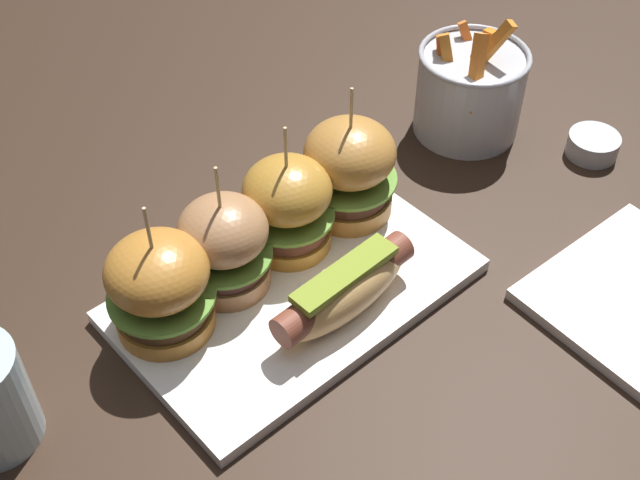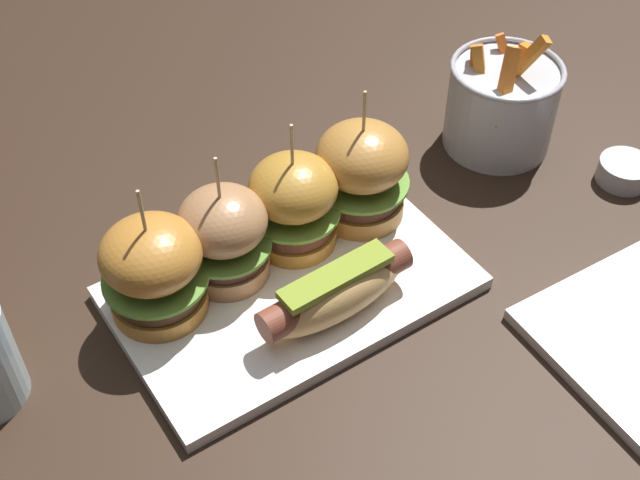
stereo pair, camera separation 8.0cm
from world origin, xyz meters
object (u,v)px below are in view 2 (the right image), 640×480
at_px(slider_center_right, 294,202).
at_px(fries_bucket, 501,104).
at_px(slider_center_left, 224,235).
at_px(slider_far_left, 154,269).
at_px(sauce_ramekin, 625,171).
at_px(hot_dog, 336,292).
at_px(slider_far_right, 362,172).
at_px(platter_main, 291,288).

bearing_deg(slider_center_right, fries_bucket, 3.58).
bearing_deg(fries_bucket, slider_center_left, -176.96).
bearing_deg(slider_center_left, slider_far_left, -176.74).
distance_m(slider_center_left, fries_bucket, 0.37).
relative_size(slider_center_right, sauce_ramekin, 2.46).
relative_size(slider_far_left, slider_center_left, 1.02).
bearing_deg(hot_dog, slider_far_right, 45.20).
bearing_deg(hot_dog, platter_main, 105.19).
distance_m(slider_far_left, slider_center_right, 0.15).
bearing_deg(slider_far_right, slider_far_left, -179.35).
height_order(hot_dog, slider_far_left, slider_far_left).
relative_size(hot_dog, sauce_ramekin, 2.70).
xyz_separation_m(slider_center_left, sauce_ramekin, (0.44, -0.11, -0.05)).
distance_m(slider_far_left, slider_far_right, 0.23).
distance_m(hot_dog, slider_far_left, 0.17).
distance_m(hot_dog, fries_bucket, 0.33).
relative_size(hot_dog, fries_bucket, 1.05).
bearing_deg(fries_bucket, slider_far_left, -176.92).
bearing_deg(slider_far_right, platter_main, -158.18).
distance_m(slider_center_right, slider_far_right, 0.08).
bearing_deg(fries_bucket, hot_dog, -158.64).
height_order(slider_far_left, slider_far_right, slider_far_right).
bearing_deg(hot_dog, slider_center_left, 119.73).
relative_size(slider_center_right, fries_bucket, 0.96).
distance_m(slider_far_left, sauce_ramekin, 0.53).
bearing_deg(slider_far_left, fries_bucket, 3.08).
relative_size(platter_main, slider_far_left, 2.30).
xyz_separation_m(platter_main, fries_bucket, (0.32, 0.07, 0.05)).
xyz_separation_m(slider_far_left, slider_center_left, (0.07, 0.00, -0.00)).
distance_m(platter_main, slider_center_left, 0.09).
relative_size(platter_main, fries_bucket, 2.22).
bearing_deg(platter_main, slider_far_left, 159.92).
height_order(slider_far_left, fries_bucket, slider_far_left).
height_order(platter_main, fries_bucket, fries_bucket).
bearing_deg(slider_center_right, sauce_ramekin, -17.16).
relative_size(slider_center_left, sauce_ramekin, 2.43).
distance_m(hot_dog, slider_center_left, 0.12).
height_order(platter_main, slider_center_right, slider_center_right).
bearing_deg(slider_far_left, slider_center_right, 2.11).
xyz_separation_m(hot_dog, slider_far_left, (-0.13, 0.10, 0.02)).
height_order(platter_main, slider_center_left, slider_center_left).
distance_m(slider_far_right, sauce_ramekin, 0.31).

